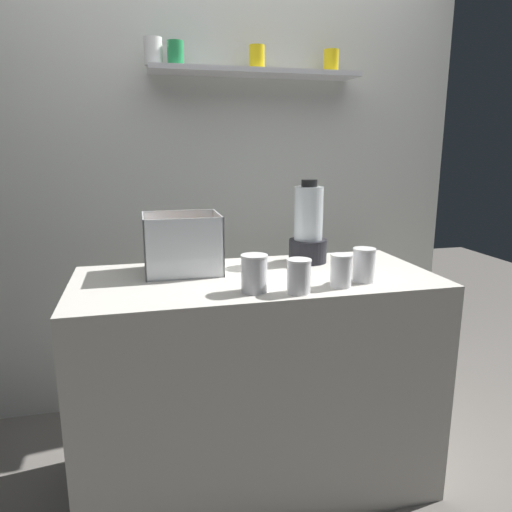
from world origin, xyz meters
The scene contains 9 objects.
ground_plane centered at (0.00, 0.00, 0.00)m, with size 8.00×8.00×0.00m, color slate.
counter centered at (0.00, 0.00, 0.45)m, with size 1.40×0.64×0.90m, color beige.
back_wall_unit centered at (0.00, 0.77, 1.27)m, with size 2.60×0.24×2.50m.
carrot_display_bin centered at (-0.27, 0.13, 0.98)m, with size 0.30×0.25×0.23m.
blender_pitcher centered at (0.28, 0.17, 1.04)m, with size 0.16×0.16×0.36m.
juice_cup_beet_far_left centered at (-0.06, -0.20, 0.96)m, with size 0.09×0.09×0.13m.
juice_cup_beet_left centered at (0.09, -0.25, 0.95)m, with size 0.09×0.09×0.12m.
juice_cup_orange_middle centered at (0.26, -0.21, 0.95)m, with size 0.08×0.08×0.12m.
juice_cup_beet_right centered at (0.37, -0.17, 0.95)m, with size 0.08×0.08×0.13m.
Camera 1 is at (-0.43, -1.74, 1.39)m, focal length 33.33 mm.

